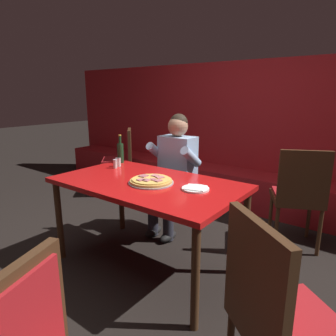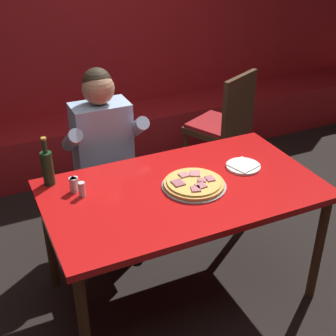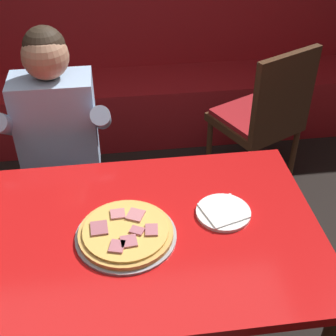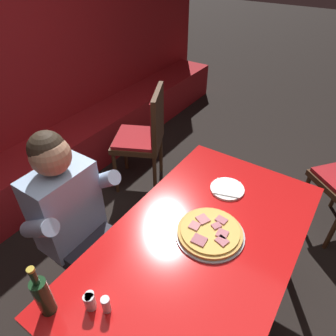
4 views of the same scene
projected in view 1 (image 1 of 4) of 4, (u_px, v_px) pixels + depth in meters
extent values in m
plane|color=black|center=(149.00, 264.00, 2.66)|extent=(24.00, 24.00, 0.00)
cube|color=#A3191E|center=(251.00, 133.00, 4.12)|extent=(6.80, 0.16, 1.90)
cube|color=#A3191E|center=(238.00, 188.00, 4.04)|extent=(6.46, 0.48, 0.46)
cylinder|color=#422816|center=(59.00, 221.00, 2.69)|extent=(0.06, 0.06, 0.73)
cylinder|color=#422816|center=(195.00, 278.00, 1.85)|extent=(0.06, 0.06, 0.73)
cylinder|color=#422816|center=(121.00, 197.00, 3.29)|extent=(0.06, 0.06, 0.73)
cylinder|color=#422816|center=(245.00, 233.00, 2.45)|extent=(0.06, 0.06, 0.73)
cube|color=red|center=(147.00, 184.00, 2.48)|extent=(1.56, 0.89, 0.04)
cylinder|color=#9E9EA3|center=(151.00, 183.00, 2.42)|extent=(0.37, 0.37, 0.01)
cylinder|color=gold|center=(151.00, 181.00, 2.42)|extent=(0.34, 0.34, 0.02)
cylinder|color=#E0B251|center=(151.00, 179.00, 2.41)|extent=(0.31, 0.31, 0.01)
cube|color=#B76670|center=(158.00, 181.00, 2.34)|extent=(0.05, 0.06, 0.01)
cube|color=#B76670|center=(146.00, 180.00, 2.36)|extent=(0.06, 0.06, 0.01)
cube|color=#C6757A|center=(155.00, 176.00, 2.49)|extent=(0.06, 0.05, 0.01)
cube|color=#B76670|center=(154.00, 179.00, 2.38)|extent=(0.06, 0.05, 0.01)
cube|color=#C6757A|center=(160.00, 177.00, 2.44)|extent=(0.08, 0.08, 0.01)
cube|color=#B76670|center=(141.00, 180.00, 2.37)|extent=(0.06, 0.07, 0.01)
cube|color=#A85B66|center=(144.00, 176.00, 2.48)|extent=(0.06, 0.07, 0.01)
cylinder|color=white|center=(195.00, 189.00, 2.26)|extent=(0.21, 0.21, 0.01)
cube|color=white|center=(195.00, 187.00, 2.26)|extent=(0.19, 0.19, 0.01)
cylinder|color=#19381E|center=(120.00, 153.00, 3.12)|extent=(0.07, 0.07, 0.20)
cylinder|color=#19381E|center=(120.00, 140.00, 3.08)|extent=(0.03, 0.03, 0.08)
cylinder|color=#B29933|center=(120.00, 135.00, 3.07)|extent=(0.03, 0.03, 0.01)
cylinder|color=silver|center=(118.00, 163.00, 2.97)|extent=(0.04, 0.04, 0.07)
cylinder|color=#28231E|center=(118.00, 164.00, 2.97)|extent=(0.03, 0.03, 0.04)
cylinder|color=silver|center=(118.00, 159.00, 2.96)|extent=(0.04, 0.04, 0.01)
cylinder|color=silver|center=(118.00, 163.00, 2.96)|extent=(0.04, 0.04, 0.07)
cylinder|color=#516B33|center=(118.00, 164.00, 2.96)|extent=(0.03, 0.03, 0.04)
cylinder|color=silver|center=(117.00, 159.00, 2.95)|extent=(0.04, 0.04, 0.01)
cylinder|color=silver|center=(119.00, 163.00, 2.96)|extent=(0.04, 0.04, 0.07)
cylinder|color=#B23323|center=(119.00, 164.00, 2.96)|extent=(0.03, 0.03, 0.04)
cylinder|color=silver|center=(119.00, 159.00, 2.95)|extent=(0.04, 0.04, 0.01)
cylinder|color=silver|center=(115.00, 165.00, 2.90)|extent=(0.04, 0.04, 0.07)
cylinder|color=silver|center=(115.00, 166.00, 2.90)|extent=(0.03, 0.03, 0.04)
cylinder|color=silver|center=(115.00, 160.00, 2.88)|extent=(0.04, 0.04, 0.01)
ellipsoid|color=black|center=(153.00, 231.00, 3.20)|extent=(0.11, 0.24, 0.09)
ellipsoid|color=black|center=(168.00, 236.00, 3.08)|extent=(0.11, 0.24, 0.09)
cylinder|color=#282833|center=(153.00, 215.00, 3.16)|extent=(0.11, 0.11, 0.43)
cylinder|color=#282833|center=(168.00, 220.00, 3.04)|extent=(0.11, 0.11, 0.43)
cube|color=#282833|center=(166.00, 189.00, 3.11)|extent=(0.34, 0.40, 0.12)
cube|color=#9EBCE0|center=(178.00, 161.00, 3.19)|extent=(0.38, 0.22, 0.52)
cylinder|color=#9EBCE0|center=(157.00, 152.00, 3.24)|extent=(0.09, 0.30, 0.25)
cylinder|color=#9EBCE0|center=(191.00, 157.00, 2.99)|extent=(0.09, 0.30, 0.25)
sphere|color=tan|center=(178.00, 126.00, 3.11)|extent=(0.21, 0.21, 0.21)
sphere|color=#2D2319|center=(179.00, 123.00, 3.11)|extent=(0.19, 0.19, 0.19)
cylinder|color=#422816|center=(296.00, 336.00, 1.59)|extent=(0.04, 0.04, 0.46)
cube|color=#422816|center=(292.00, 329.00, 1.30)|extent=(0.62, 0.62, 0.05)
cube|color=#A3191E|center=(293.00, 321.00, 1.29)|extent=(0.57, 0.57, 0.03)
cube|color=#422816|center=(255.00, 280.00, 1.19)|extent=(0.37, 0.31, 0.50)
cube|color=#A3191E|center=(260.00, 279.00, 1.19)|extent=(0.29, 0.25, 0.42)
cylinder|color=#422816|center=(309.00, 217.00, 3.12)|extent=(0.04, 0.04, 0.46)
cylinder|color=#422816|center=(271.00, 214.00, 3.19)|extent=(0.04, 0.04, 0.46)
cylinder|color=#422816|center=(319.00, 233.00, 2.76)|extent=(0.04, 0.04, 0.46)
cylinder|color=#422816|center=(276.00, 229.00, 2.83)|extent=(0.04, 0.04, 0.46)
cube|color=#422816|center=(296.00, 199.00, 2.91)|extent=(0.59, 0.59, 0.05)
cube|color=#A3191E|center=(296.00, 195.00, 2.90)|extent=(0.54, 0.54, 0.03)
cube|color=#422816|center=(304.00, 177.00, 2.65)|extent=(0.41, 0.23, 0.49)
cube|color=#A3191E|center=(303.00, 177.00, 2.68)|extent=(0.33, 0.18, 0.41)
cylinder|color=#422816|center=(106.00, 175.00, 4.69)|extent=(0.04, 0.04, 0.45)
cylinder|color=#422816|center=(103.00, 182.00, 4.32)|extent=(0.04, 0.04, 0.45)
cylinder|color=#422816|center=(130.00, 175.00, 4.72)|extent=(0.04, 0.04, 0.45)
cylinder|color=#422816|center=(130.00, 182.00, 4.36)|extent=(0.04, 0.04, 0.45)
cube|color=#422816|center=(117.00, 162.00, 4.46)|extent=(0.62, 0.62, 0.05)
cube|color=#A3191E|center=(117.00, 160.00, 4.45)|extent=(0.57, 0.57, 0.03)
cube|color=#422816|center=(130.00, 145.00, 4.42)|extent=(0.33, 0.35, 0.47)
cube|color=#A3191E|center=(128.00, 145.00, 4.41)|extent=(0.26, 0.28, 0.39)
cube|color=#422816|center=(16.00, 335.00, 0.93)|extent=(0.19, 0.43, 0.45)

